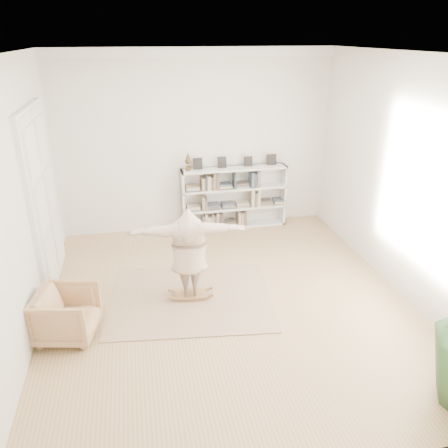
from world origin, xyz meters
name	(u,v)px	position (x,y,z in m)	size (l,w,h in m)	color
floor	(228,301)	(0.00, 0.00, 0.00)	(6.00, 6.00, 0.00)	#997C4F
room_shell	(194,52)	(0.00, 2.94, 3.51)	(6.00, 6.00, 6.00)	silver
doors	(43,201)	(-2.70, 1.30, 1.40)	(0.09, 1.78, 2.92)	white
bookshelf	(234,198)	(0.74, 2.82, 0.64)	(2.20, 0.35, 1.64)	silver
armchair	(67,314)	(-2.30, -0.37, 0.35)	(0.74, 0.77, 0.70)	tan
rug	(191,297)	(-0.55, 0.21, 0.01)	(2.50, 2.00, 0.02)	tan
rocker_board	(190,294)	(-0.55, 0.21, 0.07)	(0.51, 0.34, 0.10)	olive
person	(189,250)	(-0.55, 0.21, 0.84)	(1.76, 0.48, 1.43)	#BFA28F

